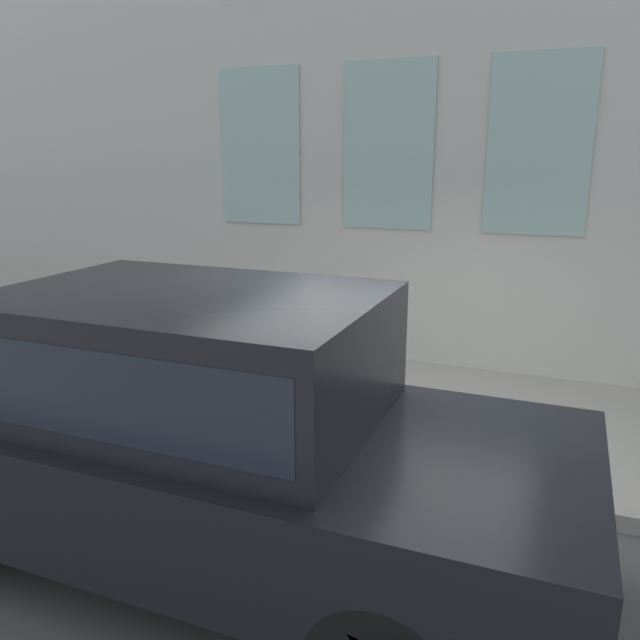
{
  "coord_description": "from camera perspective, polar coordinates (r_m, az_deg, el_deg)",
  "views": [
    {
      "loc": [
        -4.81,
        -1.34,
        2.83
      ],
      "look_at": [
        0.53,
        0.81,
        1.31
      ],
      "focal_mm": 35.0,
      "sensor_mm": 36.0,
      "label": 1
    }
  ],
  "objects": [
    {
      "name": "ground_plane",
      "position": [
        5.74,
        5.73,
        -14.84
      ],
      "size": [
        80.0,
        80.0,
        0.0
      ],
      "primitive_type": "plane",
      "color": "#514F4C"
    },
    {
      "name": "sidewalk",
      "position": [
        7.05,
        9.31,
        -8.42
      ],
      "size": [
        3.09,
        60.0,
        0.15
      ],
      "color": "#A8A093",
      "rests_on": "ground_plane"
    },
    {
      "name": "fire_hydrant",
      "position": [
        6.03,
        2.62,
        -7.96
      ],
      "size": [
        0.31,
        0.43,
        0.69
      ],
      "color": "#2D7260",
      "rests_on": "sidewalk"
    },
    {
      "name": "person",
      "position": [
        6.29,
        -2.49,
        -4.03
      ],
      "size": [
        0.26,
        0.17,
        1.09
      ],
      "rotation": [
        0.0,
        0.0,
        0.66
      ],
      "color": "#232328",
      "rests_on": "sidewalk"
    },
    {
      "name": "parked_car_charcoal_near",
      "position": [
        4.41,
        -11.37,
        -8.93
      ],
      "size": [
        1.99,
        5.2,
        1.98
      ],
      "color": "black",
      "rests_on": "ground_plane"
    }
  ]
}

